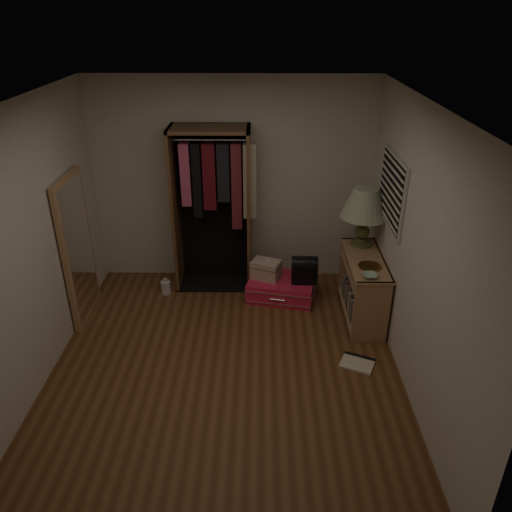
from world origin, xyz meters
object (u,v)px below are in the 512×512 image
Objects in this scene: floor_mirror at (78,249)px; table_lamp at (365,204)px; console_bookshelf at (362,284)px; black_bag at (304,269)px; train_case at (266,269)px; pink_suitcase at (281,288)px; open_wardrobe at (215,195)px; white_jug at (166,287)px.

table_lamp is (3.24, 0.36, 0.41)m from floor_mirror.
console_bookshelf reaches higher than black_bag.
train_case is 1.20× the size of black_bag.
floor_mirror is at bearing -159.14° from pink_suitcase.
pink_suitcase is at bearing -24.11° from open_wardrobe.
black_bag is (0.27, -0.06, 0.30)m from pink_suitcase.
train_case is at bearing -1.31° from white_jug.
train_case is (2.12, 0.43, -0.48)m from floor_mirror.
white_jug is at bearing 28.52° from floor_mirror.
table_lamp reaches higher than white_jug.
open_wardrobe is at bearing 160.15° from black_bag.
console_bookshelf is at bearing 0.63° from floor_mirror.
console_bookshelf is 0.72m from black_bag.
floor_mirror is 1.85× the size of pink_suitcase.
black_bag reaches higher than white_jug.
table_lamp is at bearing -13.29° from open_wardrobe.
train_case is 0.48m from black_bag.
white_jug is at bearing -154.46° from open_wardrobe.
table_lamp is at bearing 18.60° from train_case.
open_wardrobe is 1.41m from black_bag.
pink_suitcase is at bearing 177.13° from table_lamp.
table_lamp is (1.75, -0.41, 0.04)m from open_wardrobe.
white_jug is at bearing 177.53° from table_lamp.
open_wardrobe reaches higher than floor_mirror.
white_jug is (-2.39, 0.43, -0.30)m from console_bookshelf.
floor_mirror is at bearing -151.48° from white_jug.
console_bookshelf is 3.27m from floor_mirror.
table_lamp reaches higher than pink_suitcase.
table_lamp is 3.42× the size of white_jug.
floor_mirror is 1.23m from white_jug.
pink_suitcase is at bearing -2.21° from white_jug.
black_bag is at bearing -179.16° from table_lamp.
table_lamp is at bearing -2.47° from white_jug.
floor_mirror is at bearing -171.01° from black_bag.
console_bookshelf reaches higher than train_case.
train_case is at bearing 11.53° from floor_mirror.
table_lamp is at bearing 89.25° from console_bookshelf.
console_bookshelf is at bearing -22.90° from open_wardrobe.
white_jug is at bearing -171.28° from pink_suitcase.
black_bag is at bearing 154.29° from console_bookshelf.
open_wardrobe is 1.79m from table_lamp.
console_bookshelf is 1.54× the size of table_lamp.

